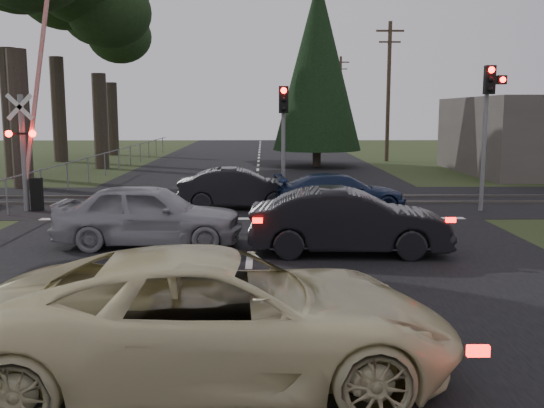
{
  "coord_description": "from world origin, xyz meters",
  "views": [
    {
      "loc": [
        0.31,
        -10.04,
        3.25
      ],
      "look_at": [
        0.49,
        2.72,
        1.3
      ],
      "focal_mm": 40.0,
      "sensor_mm": 36.0,
      "label": 1
    }
  ],
  "objects_px": {
    "crossing_signal": "(30,149)",
    "cream_coupe": "(219,317)",
    "blue_sedan": "(341,193)",
    "dark_hatchback": "(349,222)",
    "silver_car": "(149,215)",
    "dark_car_far": "(239,189)",
    "traffic_signal_right": "(489,110)",
    "traffic_signal_center": "(283,125)",
    "utility_pole_mid": "(388,89)",
    "utility_pole_far": "(340,98)"
  },
  "relations": [
    {
      "from": "crossing_signal",
      "to": "cream_coupe",
      "type": "distance_m",
      "value": 14.67
    },
    {
      "from": "blue_sedan",
      "to": "dark_hatchback",
      "type": "bearing_deg",
      "value": 169.11
    },
    {
      "from": "cream_coupe",
      "to": "silver_car",
      "type": "bearing_deg",
      "value": 13.74
    },
    {
      "from": "silver_car",
      "to": "blue_sedan",
      "type": "distance_m",
      "value": 7.31
    },
    {
      "from": "dark_car_far",
      "to": "traffic_signal_right",
      "type": "bearing_deg",
      "value": -98.11
    },
    {
      "from": "traffic_signal_center",
      "to": "traffic_signal_right",
      "type": "bearing_deg",
      "value": -10.41
    },
    {
      "from": "traffic_signal_center",
      "to": "crossing_signal",
      "type": "bearing_deg",
      "value": -173.85
    },
    {
      "from": "traffic_signal_center",
      "to": "dark_car_far",
      "type": "distance_m",
      "value": 2.64
    },
    {
      "from": "traffic_signal_right",
      "to": "traffic_signal_center",
      "type": "relative_size",
      "value": 1.15
    },
    {
      "from": "crossing_signal",
      "to": "utility_pole_mid",
      "type": "xyz_separation_m",
      "value": [
        15.77,
        20.21,
        2.67
      ]
    },
    {
      "from": "crossing_signal",
      "to": "traffic_signal_right",
      "type": "xyz_separation_m",
      "value": [
        14.82,
        -0.31,
        1.26
      ]
    },
    {
      "from": "traffic_signal_center",
      "to": "dark_hatchback",
      "type": "bearing_deg",
      "value": -79.82
    },
    {
      "from": "blue_sedan",
      "to": "dark_car_far",
      "type": "height_order",
      "value": "dark_car_far"
    },
    {
      "from": "cream_coupe",
      "to": "dark_hatchback",
      "type": "xyz_separation_m",
      "value": [
        2.5,
        6.63,
        -0.05
      ]
    },
    {
      "from": "utility_pole_far",
      "to": "blue_sedan",
      "type": "bearing_deg",
      "value": -97.09
    },
    {
      "from": "silver_car",
      "to": "dark_car_far",
      "type": "bearing_deg",
      "value": -17.42
    },
    {
      "from": "utility_pole_mid",
      "to": "utility_pole_far",
      "type": "distance_m",
      "value": 25.0
    },
    {
      "from": "utility_pole_mid",
      "to": "silver_car",
      "type": "bearing_deg",
      "value": -113.28
    },
    {
      "from": "blue_sedan",
      "to": "silver_car",
      "type": "bearing_deg",
      "value": 128.07
    },
    {
      "from": "cream_coupe",
      "to": "silver_car",
      "type": "xyz_separation_m",
      "value": [
        -2.24,
        7.53,
        -0.03
      ]
    },
    {
      "from": "cream_coupe",
      "to": "dark_car_far",
      "type": "bearing_deg",
      "value": -1.66
    },
    {
      "from": "traffic_signal_right",
      "to": "silver_car",
      "type": "distance_m",
      "value": 11.47
    },
    {
      "from": "silver_car",
      "to": "cream_coupe",
      "type": "bearing_deg",
      "value": -161.99
    },
    {
      "from": "blue_sedan",
      "to": "dark_car_far",
      "type": "bearing_deg",
      "value": 72.21
    },
    {
      "from": "traffic_signal_center",
      "to": "utility_pole_mid",
      "type": "distance_m",
      "value": 20.82
    },
    {
      "from": "traffic_signal_center",
      "to": "utility_pole_mid",
      "type": "height_order",
      "value": "utility_pole_mid"
    },
    {
      "from": "utility_pole_mid",
      "to": "silver_car",
      "type": "relative_size",
      "value": 1.99
    },
    {
      "from": "utility_pole_mid",
      "to": "dark_car_far",
      "type": "distance_m",
      "value": 22.06
    },
    {
      "from": "cream_coupe",
      "to": "dark_car_far",
      "type": "relative_size",
      "value": 1.39
    },
    {
      "from": "traffic_signal_center",
      "to": "utility_pole_far",
      "type": "height_order",
      "value": "utility_pole_far"
    },
    {
      "from": "crossing_signal",
      "to": "traffic_signal_center",
      "type": "distance_m",
      "value": 8.36
    },
    {
      "from": "crossing_signal",
      "to": "blue_sedan",
      "type": "height_order",
      "value": "crossing_signal"
    },
    {
      "from": "crossing_signal",
      "to": "dark_car_far",
      "type": "distance_m",
      "value": 6.93
    },
    {
      "from": "traffic_signal_center",
      "to": "utility_pole_far",
      "type": "distance_m",
      "value": 44.99
    },
    {
      "from": "utility_pole_far",
      "to": "dark_car_far",
      "type": "xyz_separation_m",
      "value": [
        -9.0,
        -44.73,
        -4.05
      ]
    },
    {
      "from": "crossing_signal",
      "to": "silver_car",
      "type": "relative_size",
      "value": 1.54
    },
    {
      "from": "silver_car",
      "to": "blue_sedan",
      "type": "height_order",
      "value": "silver_car"
    },
    {
      "from": "cream_coupe",
      "to": "dark_hatchback",
      "type": "relative_size",
      "value": 1.26
    },
    {
      "from": "traffic_signal_center",
      "to": "silver_car",
      "type": "bearing_deg",
      "value": -119.32
    },
    {
      "from": "utility_pole_far",
      "to": "blue_sedan",
      "type": "height_order",
      "value": "utility_pole_far"
    },
    {
      "from": "crossing_signal",
      "to": "traffic_signal_center",
      "type": "xyz_separation_m",
      "value": [
        8.27,
        0.89,
        0.75
      ]
    },
    {
      "from": "traffic_signal_right",
      "to": "dark_hatchback",
      "type": "bearing_deg",
      "value": -131.98
    },
    {
      "from": "utility_pole_far",
      "to": "silver_car",
      "type": "xyz_separation_m",
      "value": [
        -10.97,
        -50.5,
        -3.96
      ]
    },
    {
      "from": "traffic_signal_right",
      "to": "dark_hatchback",
      "type": "distance_m",
      "value": 8.3
    },
    {
      "from": "traffic_signal_center",
      "to": "dark_car_far",
      "type": "relative_size",
      "value": 1.0
    },
    {
      "from": "cream_coupe",
      "to": "dark_hatchback",
      "type": "distance_m",
      "value": 7.09
    },
    {
      "from": "traffic_signal_center",
      "to": "silver_car",
      "type": "height_order",
      "value": "traffic_signal_center"
    },
    {
      "from": "crossing_signal",
      "to": "silver_car",
      "type": "xyz_separation_m",
      "value": [
        4.81,
        -5.28,
        -1.29
      ]
    },
    {
      "from": "traffic_signal_right",
      "to": "utility_pole_mid",
      "type": "relative_size",
      "value": 0.52
    },
    {
      "from": "utility_pole_mid",
      "to": "dark_hatchback",
      "type": "xyz_separation_m",
      "value": [
        -6.23,
        -26.39,
        -3.98
      ]
    }
  ]
}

